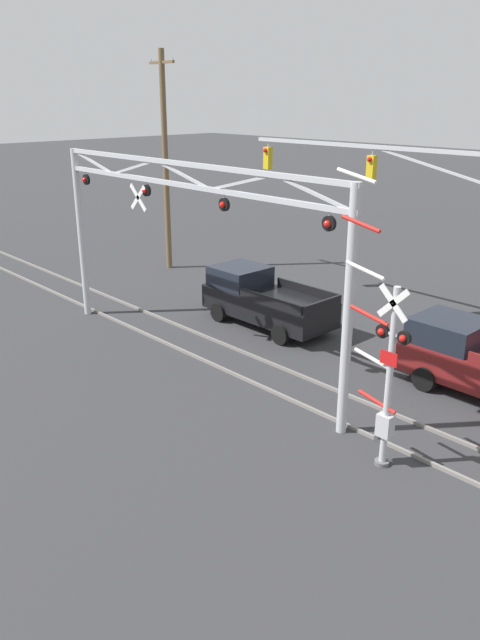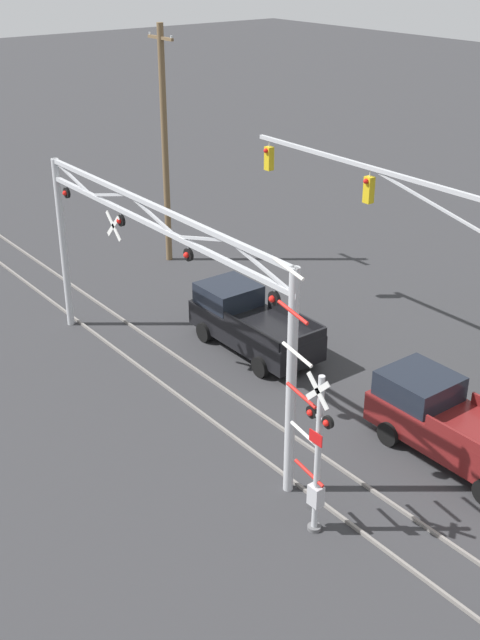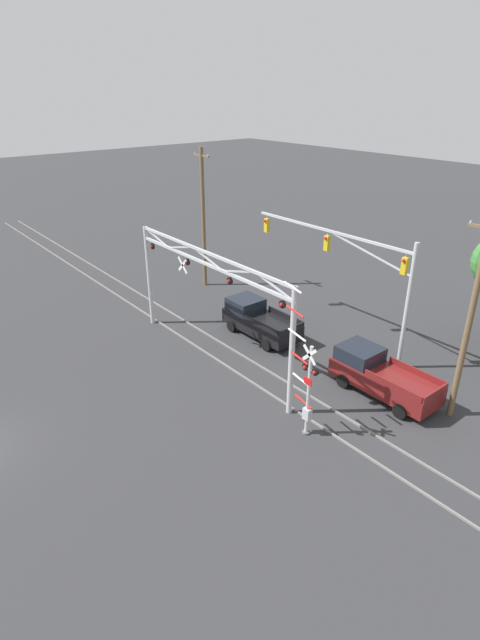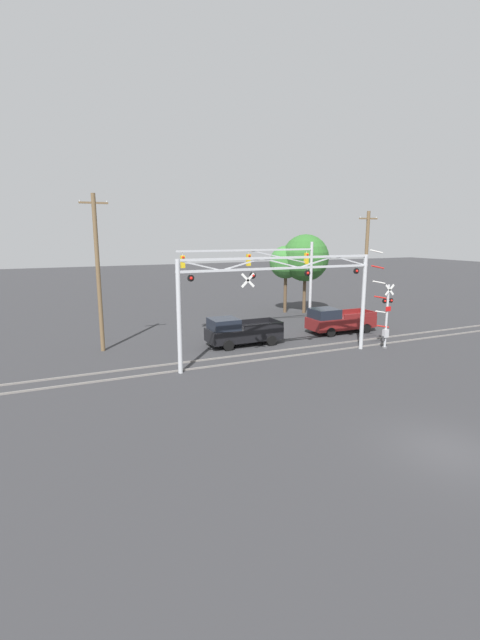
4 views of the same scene
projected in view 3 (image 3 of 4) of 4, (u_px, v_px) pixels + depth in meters
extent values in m
cube|color=gray|center=(214.00, 358.00, 28.56)|extent=(80.00, 0.08, 0.10)
cube|color=gray|center=(234.00, 350.00, 29.38)|extent=(80.00, 0.08, 0.10)
cylinder|color=#B7BABF|center=(149.00, 277.00, 31.56)|extent=(0.27, 0.27, 6.45)
cylinder|color=#B7BABF|center=(292.00, 353.00, 22.54)|extent=(0.27, 0.27, 6.45)
cube|color=#B7BABF|center=(207.00, 264.00, 25.97)|extent=(13.11, 0.14, 0.14)
cube|color=#B7BABF|center=(207.00, 253.00, 25.71)|extent=(13.11, 0.14, 0.14)
cube|color=#B7BABF|center=(156.00, 237.00, 29.45)|extent=(2.59, 0.08, 0.71)
cube|color=#B7BABF|center=(180.00, 247.00, 27.64)|extent=(2.59, 0.08, 0.71)
cube|color=#B7BABF|center=(207.00, 259.00, 25.84)|extent=(2.59, 0.08, 0.71)
cube|color=#B7BABF|center=(238.00, 271.00, 24.04)|extent=(2.59, 0.08, 0.71)
cube|color=#B7BABF|center=(274.00, 287.00, 22.23)|extent=(2.59, 0.08, 0.71)
cylinder|color=black|center=(152.00, 246.00, 30.12)|extent=(0.38, 0.10, 0.38)
sphere|color=red|center=(151.00, 246.00, 30.08)|extent=(0.18, 0.18, 0.18)
cylinder|color=#B7BABF|center=(152.00, 242.00, 30.02)|extent=(0.04, 0.04, 0.10)
cylinder|color=black|center=(187.00, 262.00, 27.46)|extent=(0.38, 0.10, 0.38)
sphere|color=red|center=(186.00, 262.00, 27.42)|extent=(0.18, 0.18, 0.18)
cylinder|color=#B7BABF|center=(187.00, 258.00, 27.36)|extent=(0.04, 0.04, 0.10)
cylinder|color=black|center=(230.00, 281.00, 24.80)|extent=(0.38, 0.10, 0.38)
sphere|color=red|center=(229.00, 281.00, 24.76)|extent=(0.18, 0.18, 0.18)
cylinder|color=#B7BABF|center=(230.00, 276.00, 24.69)|extent=(0.04, 0.04, 0.10)
cylinder|color=black|center=(282.00, 304.00, 22.13)|extent=(0.38, 0.10, 0.38)
sphere|color=red|center=(281.00, 305.00, 22.09)|extent=(0.18, 0.18, 0.18)
cylinder|color=#B7BABF|center=(283.00, 299.00, 22.03)|extent=(0.04, 0.04, 0.10)
cube|color=white|center=(183.00, 265.00, 27.76)|extent=(0.88, 0.03, 0.88)
cube|color=white|center=(183.00, 265.00, 27.76)|extent=(0.88, 0.03, 0.88)
cylinder|color=black|center=(182.00, 265.00, 27.75)|extent=(0.04, 0.04, 0.02)
cylinder|color=#B7BABF|center=(309.00, 392.00, 21.51)|extent=(0.16, 0.16, 4.43)
cylinder|color=#59595B|center=(306.00, 432.00, 22.43)|extent=(0.35, 0.35, 0.10)
cube|color=white|center=(309.00, 355.00, 20.65)|extent=(0.78, 0.03, 0.78)
cube|color=white|center=(309.00, 355.00, 20.65)|extent=(0.78, 0.03, 0.78)
cylinder|color=black|center=(309.00, 355.00, 20.64)|extent=(0.04, 0.04, 0.02)
cylinder|color=black|center=(305.00, 367.00, 21.23)|extent=(0.32, 0.09, 0.32)
sphere|color=red|center=(304.00, 367.00, 21.20)|extent=(0.16, 0.16, 0.16)
cylinder|color=black|center=(315.00, 372.00, 20.84)|extent=(0.32, 0.09, 0.32)
sphere|color=red|center=(314.00, 373.00, 20.81)|extent=(0.16, 0.16, 0.16)
cube|color=#B7BABF|center=(310.00, 369.00, 21.04)|extent=(0.64, 0.06, 0.06)
cube|color=red|center=(308.00, 381.00, 21.21)|extent=(0.44, 0.02, 0.32)
cube|color=#B2B2B7|center=(307.00, 414.00, 22.01)|extent=(0.36, 0.28, 0.56)
cylinder|color=red|center=(303.00, 401.00, 21.99)|extent=(1.04, 0.09, 0.29)
cylinder|color=white|center=(301.00, 380.00, 21.69)|extent=(1.04, 0.09, 0.29)
cylinder|color=red|center=(299.00, 358.00, 21.39)|extent=(1.04, 0.09, 0.29)
cylinder|color=white|center=(297.00, 335.00, 21.10)|extent=(1.04, 0.09, 0.29)
cylinder|color=red|center=(295.00, 312.00, 20.80)|extent=(1.04, 0.09, 0.29)
cylinder|color=white|center=(293.00, 288.00, 20.50)|extent=(1.04, 0.09, 0.29)
cube|color=#3F3F42|center=(305.00, 419.00, 22.23)|extent=(0.24, 0.12, 0.36)
cylinder|color=#B7BABF|center=(407.00, 308.00, 26.19)|extent=(0.24, 0.24, 7.14)
cube|color=#B7BABF|center=(328.00, 231.00, 28.99)|extent=(11.59, 0.14, 0.14)
cube|color=#B7BABF|center=(367.00, 252.00, 27.21)|extent=(5.81, 0.08, 1.28)
cylinder|color=#B7BABF|center=(267.00, 216.00, 32.78)|extent=(0.04, 0.04, 0.30)
cube|color=gold|center=(267.00, 225.00, 33.03)|extent=(0.30, 0.26, 0.90)
sphere|color=red|center=(265.00, 221.00, 32.80)|extent=(0.18, 0.18, 0.18)
cylinder|color=#B7BABF|center=(328.00, 233.00, 29.06)|extent=(0.04, 0.04, 0.30)
cube|color=gold|center=(327.00, 243.00, 29.31)|extent=(0.30, 0.26, 0.90)
sphere|color=red|center=(326.00, 238.00, 29.08)|extent=(0.18, 0.18, 0.18)
cylinder|color=#B7BABF|center=(406.00, 255.00, 25.34)|extent=(0.04, 0.04, 0.30)
cube|color=gold|center=(405.00, 266.00, 25.60)|extent=(0.30, 0.26, 0.90)
sphere|color=red|center=(404.00, 261.00, 25.36)|extent=(0.18, 0.18, 0.18)
cube|color=black|center=(262.00, 324.00, 30.86)|extent=(5.32, 2.08, 0.92)
cube|color=black|center=(246.00, 304.00, 31.60)|extent=(1.91, 1.91, 0.75)
cube|color=black|center=(261.00, 325.00, 29.28)|extent=(3.01, 0.08, 0.34)
cube|color=black|center=(285.00, 316.00, 30.42)|extent=(3.01, 0.08, 0.34)
cube|color=black|center=(292.00, 329.00, 28.76)|extent=(0.10, 2.00, 0.34)
cylinder|color=black|center=(232.00, 326.00, 31.61)|extent=(0.73, 0.24, 0.73)
cylinder|color=black|center=(257.00, 317.00, 32.81)|extent=(0.73, 0.24, 0.73)
cylinder|color=black|center=(266.00, 345.00, 29.30)|extent=(0.73, 0.24, 0.73)
cylinder|color=black|center=(292.00, 335.00, 30.50)|extent=(0.73, 0.24, 0.73)
cube|color=maroon|center=(384.00, 380.00, 24.95)|extent=(5.54, 2.08, 0.92)
cube|color=black|center=(360.00, 353.00, 25.73)|extent=(1.99, 1.91, 0.75)
cube|color=maroon|center=(392.00, 386.00, 23.34)|extent=(3.15, 0.08, 0.34)
cube|color=maroon|center=(417.00, 372.00, 24.48)|extent=(3.15, 0.08, 0.34)
cube|color=maroon|center=(436.00, 393.00, 22.77)|extent=(0.10, 2.00, 0.34)
cylinder|color=black|center=(343.00, 381.00, 25.75)|extent=(0.73, 0.24, 0.73)
cylinder|color=black|center=(369.00, 368.00, 26.95)|extent=(0.73, 0.24, 0.73)
cylinder|color=black|center=(400.00, 411.00, 23.34)|extent=(0.73, 0.24, 0.73)
cylinder|color=black|center=(425.00, 395.00, 24.54)|extent=(0.73, 0.24, 0.73)
cylinder|color=brown|center=(203.00, 220.00, 37.01)|extent=(0.28, 0.28, 10.32)
cube|color=brown|center=(201.00, 156.00, 35.07)|extent=(1.80, 0.12, 0.12)
cylinder|color=silver|center=(195.00, 153.00, 35.60)|extent=(0.08, 0.08, 0.12)
cylinder|color=silver|center=(208.00, 155.00, 34.45)|extent=(0.08, 0.08, 0.12)
cylinder|color=brown|center=(469.00, 323.00, 21.69)|extent=(0.28, 0.28, 9.61)
cylinder|color=silver|center=(471.00, 222.00, 20.43)|extent=(0.08, 0.08, 0.12)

